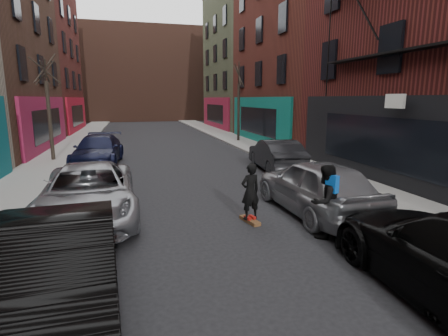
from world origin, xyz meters
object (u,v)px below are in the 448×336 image
tree_right_far (239,97)px  parked_left_far (89,193)px  parked_left_end (98,150)px  skateboard (250,220)px  skateboarder (250,191)px  parked_left_mid (54,278)px  parked_right_far (316,186)px  tree_left_far (48,99)px  parked_right_end (276,155)px  pedestrian (325,201)px

tree_right_far → parked_left_far: (-9.47, -16.29, -2.76)m
parked_left_end → skateboard: (4.79, -10.12, -0.72)m
skateboard → skateboarder: 0.84m
parked_left_mid → parked_right_far: parked_right_far is taller
skateboarder → parked_left_end: bearing=-77.8°
tree_left_far → parked_left_far: (2.93, -10.29, -2.61)m
parked_right_far → skateboard: (-2.14, -0.23, -0.79)m
tree_right_far → parked_right_end: (-1.60, -11.27, -2.78)m
parked_right_end → pedestrian: bearing=80.3°
parked_left_mid → parked_left_far: 5.08m
parked_left_far → parked_right_far: bearing=-13.4°
parked_left_end → pedestrian: pedestrian is taller
parked_left_far → skateboard: size_ratio=6.93×
parked_left_mid → parked_left_far: size_ratio=0.90×
tree_left_far → parked_left_far: bearing=-74.1°
tree_left_far → parked_left_mid: 15.87m
skateboard → tree_right_far: bearing=60.8°
tree_left_far → parked_left_mid: (3.00, -15.37, -2.56)m
tree_left_far → parked_left_end: bearing=-33.4°
parked_right_end → pedestrian: size_ratio=2.50×
tree_left_far → parked_left_far: 11.02m
skateboarder → parked_right_end: bearing=-131.7°
parked_left_end → parked_right_far: 12.07m
parked_right_end → pedestrian: pedestrian is taller
skateboarder → pedestrian: (1.42, -1.46, 0.04)m
parked_left_mid → skateboard: size_ratio=6.25×
parked_left_end → parked_right_far: bearing=-50.1°
parked_left_mid → skateboard: 5.65m
tree_left_far → pedestrian: tree_left_far is taller
pedestrian → skateboarder: bearing=-64.7°
tree_right_far → parked_right_end: bearing=-98.1°
tree_left_far → parked_right_end: 12.30m
tree_right_far → parked_left_far: tree_right_far is taller
tree_left_far → skateboarder: bearing=-58.3°
parked_left_end → parked_right_far: (6.92, -9.89, 0.07)m
parked_left_end → skateboard: 11.22m
tree_right_far → parked_right_end: tree_right_far is taller
parked_left_far → skateboard: (4.33, -1.46, -0.72)m
parked_right_far → skateboard: 2.29m
parked_left_end → parked_right_end: bearing=-18.7°
parked_left_end → parked_right_end: parked_left_end is taller
tree_left_far → parked_left_end: 3.95m
tree_right_far → parked_right_end: size_ratio=1.49×
tree_left_far → tree_right_far: (12.40, 6.00, 0.15)m
tree_left_far → parked_right_end: bearing=-26.0°
parked_left_end → tree_right_far: bearing=42.4°
parked_left_mid → parked_right_end: bearing=48.1°
parked_left_far → parked_left_end: size_ratio=1.05×
tree_left_far → parked_left_end: size_ratio=1.23×
parked_left_end → parked_right_end: 9.08m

